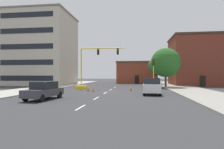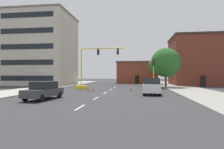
# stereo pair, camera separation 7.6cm
# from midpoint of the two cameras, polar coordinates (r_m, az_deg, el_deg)

# --- Properties ---
(ground_plane) EXTENTS (160.00, 160.00, 0.00)m
(ground_plane) POSITION_cam_midpoint_polar(r_m,az_deg,el_deg) (27.99, -1.12, -4.96)
(ground_plane) COLOR #38383A
(sidewalk_left) EXTENTS (6.00, 56.00, 0.14)m
(sidewalk_left) POSITION_cam_midpoint_polar(r_m,az_deg,el_deg) (39.16, -17.05, -3.44)
(sidewalk_left) COLOR #B2ADA3
(sidewalk_left) RESTS_ON ground_plane
(sidewalk_right) EXTENTS (6.00, 56.00, 0.14)m
(sidewalk_right) POSITION_cam_midpoint_polar(r_m,az_deg,el_deg) (36.52, 19.96, -3.69)
(sidewalk_right) COLOR #9E998E
(sidewalk_right) RESTS_ON ground_plane
(lane_stripe_seg_0) EXTENTS (0.16, 2.40, 0.01)m
(lane_stripe_seg_0) POSITION_cam_midpoint_polar(r_m,az_deg,el_deg) (14.40, -9.54, -9.67)
(lane_stripe_seg_0) COLOR silver
(lane_stripe_seg_0) RESTS_ON ground_plane
(lane_stripe_seg_1) EXTENTS (0.16, 2.40, 0.01)m
(lane_stripe_seg_1) POSITION_cam_midpoint_polar(r_m,az_deg,el_deg) (19.67, -4.82, -7.06)
(lane_stripe_seg_1) COLOR silver
(lane_stripe_seg_1) RESTS_ON ground_plane
(lane_stripe_seg_2) EXTENTS (0.16, 2.40, 0.01)m
(lane_stripe_seg_2) POSITION_cam_midpoint_polar(r_m,az_deg,el_deg) (25.04, -2.14, -5.54)
(lane_stripe_seg_2) COLOR silver
(lane_stripe_seg_2) RESTS_ON ground_plane
(lane_stripe_seg_3) EXTENTS (0.16, 2.40, 0.01)m
(lane_stripe_seg_3) POSITION_cam_midpoint_polar(r_m,az_deg,el_deg) (30.46, -0.42, -4.55)
(lane_stripe_seg_3) COLOR silver
(lane_stripe_seg_3) RESTS_ON ground_plane
(lane_stripe_seg_4) EXTENTS (0.16, 2.40, 0.01)m
(lane_stripe_seg_4) POSITION_cam_midpoint_polar(r_m,az_deg,el_deg) (35.90, 0.78, -3.86)
(lane_stripe_seg_4) COLOR silver
(lane_stripe_seg_4) RESTS_ON ground_plane
(building_tall_left) EXTENTS (14.73, 12.91, 16.83)m
(building_tall_left) POSITION_cam_midpoint_polar(r_m,az_deg,el_deg) (49.21, -20.49, 7.00)
(building_tall_left) COLOR beige
(building_tall_left) RESTS_ON ground_plane
(building_brick_center) EXTENTS (11.15, 9.80, 5.99)m
(building_brick_center) POSITION_cam_midpoint_polar(r_m,az_deg,el_deg) (54.98, 7.42, 0.61)
(building_brick_center) COLOR brown
(building_brick_center) RESTS_ON ground_plane
(building_row_right) EXTENTS (10.62, 10.53, 11.02)m
(building_row_right) POSITION_cam_midpoint_polar(r_m,az_deg,el_deg) (47.17, 23.55, 3.77)
(building_row_right) COLOR brown
(building_row_right) RESTS_ON ground_plane
(traffic_signal_gantry) EXTENTS (8.14, 1.20, 6.83)m
(traffic_signal_gantry) POSITION_cam_midpoint_polar(r_m,az_deg,el_deg) (31.98, -7.57, -0.42)
(traffic_signal_gantry) COLOR yellow
(traffic_signal_gantry) RESTS_ON ground_plane
(traffic_light_pole_right) EXTENTS (0.32, 0.47, 4.80)m
(traffic_light_pole_right) POSITION_cam_midpoint_polar(r_m,az_deg,el_deg) (31.29, 12.26, 2.03)
(traffic_light_pole_right) COLOR yellow
(traffic_light_pole_right) RESTS_ON ground_plane
(tree_right_mid) EXTENTS (5.37, 5.37, 7.30)m
(tree_right_mid) POSITION_cam_midpoint_polar(r_m,az_deg,el_deg) (36.42, 15.73, 3.45)
(tree_right_mid) COLOR #4C3823
(tree_right_mid) RESTS_ON ground_plane
(tree_right_far) EXTENTS (3.73, 3.73, 6.26)m
(tree_right_far) POSITION_cam_midpoint_polar(r_m,az_deg,el_deg) (46.09, 12.98, 2.43)
(tree_right_far) COLOR brown
(tree_right_far) RESTS_ON ground_plane
(pickup_truck_white) EXTENTS (2.38, 5.53, 1.99)m
(pickup_truck_white) POSITION_cam_midpoint_polar(r_m,az_deg,el_deg) (24.01, 11.78, -3.46)
(pickup_truck_white) COLOR white
(pickup_truck_white) RESTS_ON ground_plane
(sedan_dark_gray_near_left) EXTENTS (2.37, 4.69, 1.74)m
(sedan_dark_gray_near_left) POSITION_cam_midpoint_polar(r_m,az_deg,el_deg) (19.59, -19.84, -4.49)
(sedan_dark_gray_near_left) COLOR #3D3D42
(sedan_dark_gray_near_left) RESTS_ON ground_plane
(traffic_cone_roadside_a) EXTENTS (0.36, 0.36, 0.77)m
(traffic_cone_roadside_a) POSITION_cam_midpoint_polar(r_m,az_deg,el_deg) (27.35, -5.70, -4.29)
(traffic_cone_roadside_a) COLOR black
(traffic_cone_roadside_a) RESTS_ON ground_plane
(traffic_cone_roadside_b) EXTENTS (0.36, 0.36, 0.76)m
(traffic_cone_roadside_b) POSITION_cam_midpoint_polar(r_m,az_deg,el_deg) (28.59, 5.65, -4.11)
(traffic_cone_roadside_b) COLOR black
(traffic_cone_roadside_b) RESTS_ON ground_plane
(traffic_cone_roadside_c) EXTENTS (0.36, 0.36, 0.69)m
(traffic_cone_roadside_c) POSITION_cam_midpoint_polar(r_m,az_deg,el_deg) (28.32, -7.18, -4.22)
(traffic_cone_roadside_c) COLOR black
(traffic_cone_roadside_c) RESTS_ON ground_plane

